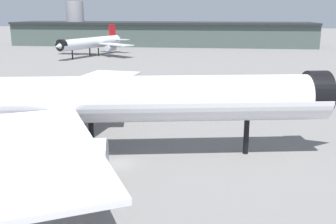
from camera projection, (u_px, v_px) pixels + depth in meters
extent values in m
plane|color=slate|center=(119.00, 164.00, 53.65)|extent=(900.00, 900.00, 0.00)
cylinder|color=white|center=(108.00, 99.00, 54.28)|extent=(61.72, 19.66, 6.48)
cone|color=white|center=(325.00, 97.00, 55.95)|extent=(8.34, 7.74, 6.35)
cylinder|color=black|center=(316.00, 93.00, 55.76)|extent=(4.26, 7.02, 6.55)
cube|color=white|center=(91.00, 83.00, 70.79)|extent=(12.52, 28.62, 0.52)
cylinder|color=#B7BAC1|center=(97.00, 99.00, 68.19)|extent=(9.21, 5.35, 3.57)
cube|color=white|center=(43.00, 147.00, 37.66)|extent=(22.61, 28.97, 0.52)
cylinder|color=#B7BAC1|center=(66.00, 155.00, 41.50)|extent=(9.21, 5.35, 3.57)
cylinder|color=black|center=(246.00, 137.00, 56.82)|extent=(0.78, 0.78, 5.19)
cylinder|color=black|center=(91.00, 132.00, 58.87)|extent=(0.78, 0.78, 5.19)
cylinder|color=black|center=(84.00, 148.00, 52.29)|extent=(0.78, 0.78, 5.19)
cylinder|color=silver|center=(91.00, 43.00, 178.23)|extent=(17.12, 40.17, 4.78)
cone|color=silver|center=(60.00, 46.00, 160.73)|extent=(6.07, 6.44, 4.68)
cone|color=silver|center=(116.00, 40.00, 195.73)|extent=(6.23, 7.31, 4.54)
cylinder|color=black|center=(61.00, 45.00, 161.46)|extent=(5.25, 3.53, 4.82)
cube|color=silver|center=(116.00, 44.00, 175.98)|extent=(18.64, 16.03, 0.38)
cylinder|color=#B7BAC1|center=(111.00, 48.00, 176.51)|extent=(4.26, 6.23, 2.63)
cube|color=silver|center=(76.00, 43.00, 186.21)|extent=(18.31, 6.51, 0.38)
cylinder|color=#B7BAC1|center=(78.00, 46.00, 184.80)|extent=(4.26, 6.23, 2.63)
cube|color=red|center=(112.00, 32.00, 191.97)|extent=(1.96, 4.79, 7.64)
cube|color=silver|center=(122.00, 40.00, 191.36)|extent=(8.10, 5.75, 0.29)
cube|color=silver|center=(106.00, 39.00, 195.66)|extent=(8.10, 5.75, 0.29)
cylinder|color=black|center=(72.00, 55.00, 168.11)|extent=(0.57, 0.57, 3.82)
cylinder|color=black|center=(98.00, 52.00, 179.95)|extent=(0.57, 0.57, 3.82)
cylinder|color=black|center=(90.00, 52.00, 182.17)|extent=(0.57, 0.57, 3.82)
cube|color=#475651|center=(162.00, 35.00, 234.68)|extent=(178.11, 34.70, 12.68)
cube|color=#232628|center=(162.00, 23.00, 232.94)|extent=(178.21, 37.60, 1.20)
cylinder|color=#939399|center=(76.00, 23.00, 239.68)|extent=(10.45, 10.45, 26.11)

